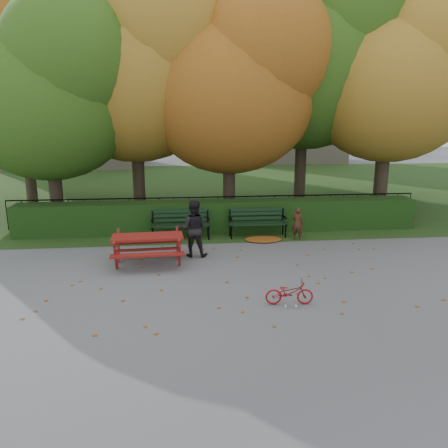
{
  "coord_description": "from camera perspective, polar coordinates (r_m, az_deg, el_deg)",
  "views": [
    {
      "loc": [
        -1.33,
        -9.44,
        3.63
      ],
      "look_at": [
        -0.2,
        1.34,
        1.0
      ],
      "focal_mm": 35.0,
      "sensor_mm": 36.0,
      "label": 1
    }
  ],
  "objects": [
    {
      "name": "tree_c",
      "position": [
        15.6,
        2.1,
        18.02
      ],
      "size": [
        6.3,
        6.0,
        8.0
      ],
      "color": "black",
      "rests_on": "ground"
    },
    {
      "name": "grass_strip",
      "position": [
        23.76,
        -2.73,
        4.85
      ],
      "size": [
        90.0,
        90.0,
        0.0
      ],
      "primitive_type": "plane",
      "color": "#203D13",
      "rests_on": "ground"
    },
    {
      "name": "building_left",
      "position": [
        36.47,
        -19.18,
        19.03
      ],
      "size": [
        10.0,
        7.0,
        15.0
      ],
      "primitive_type": "cube",
      "color": "tan",
      "rests_on": "ground"
    },
    {
      "name": "child",
      "position": [
        13.51,
        9.57,
        0.08
      ],
      "size": [
        0.43,
        0.37,
        1.01
      ],
      "primitive_type": "imported",
      "rotation": [
        0.0,
        0.0,
        2.74
      ],
      "color": "#3F2114",
      "rests_on": "ground"
    },
    {
      "name": "tree_a",
      "position": [
        15.53,
        -21.23,
        16.04
      ],
      "size": [
        5.88,
        5.6,
        7.48
      ],
      "color": "black",
      "rests_on": "ground"
    },
    {
      "name": "iron_fence",
      "position": [
        15.12,
        -0.82,
        1.83
      ],
      "size": [
        14.0,
        0.04,
        1.02
      ],
      "color": "black",
      "rests_on": "ground"
    },
    {
      "name": "tree_d",
      "position": [
        17.62,
        12.07,
        21.03
      ],
      "size": [
        7.14,
        6.8,
        9.58
      ],
      "color": "black",
      "rests_on": "ground"
    },
    {
      "name": "leaf_scatter",
      "position": [
        10.48,
        1.68,
        -6.6
      ],
      "size": [
        9.0,
        5.7,
        0.01
      ],
      "primitive_type": null,
      "color": "#6E2E0D",
      "rests_on": "ground"
    },
    {
      "name": "ground",
      "position": [
        10.2,
        1.9,
        -7.21
      ],
      "size": [
        90.0,
        90.0,
        0.0
      ],
      "primitive_type": "plane",
      "color": "slate",
      "rests_on": "ground"
    },
    {
      "name": "bicycle",
      "position": [
        8.9,
        8.53,
        -8.84
      ],
      "size": [
        0.98,
        0.41,
        0.5
      ],
      "primitive_type": "imported",
      "rotation": [
        0.0,
        0.0,
        1.49
      ],
      "color": "maroon",
      "rests_on": "ground"
    },
    {
      "name": "picnic_table",
      "position": [
        11.2,
        -9.93,
        -2.33
      ],
      "size": [
        1.84,
        1.51,
        0.86
      ],
      "rotation": [
        0.0,
        0.0,
        0.05
      ],
      "color": "maroon",
      "rests_on": "ground"
    },
    {
      "name": "leaf_pile",
      "position": [
        13.38,
        5.15,
        -1.98
      ],
      "size": [
        1.13,
        0.79,
        0.08
      ],
      "primitive_type": "ellipsoid",
      "rotation": [
        0.0,
        0.0,
        0.0
      ],
      "color": "#6E2E0D",
      "rests_on": "ground"
    },
    {
      "name": "tree_b",
      "position": [
        16.32,
        -10.49,
        19.66
      ],
      "size": [
        6.72,
        6.4,
        8.79
      ],
      "color": "black",
      "rests_on": "ground"
    },
    {
      "name": "tree_e",
      "position": [
        17.18,
        22.32,
        17.53
      ],
      "size": [
        6.09,
        5.8,
        8.16
      ],
      "color": "black",
      "rests_on": "ground"
    },
    {
      "name": "bench_right",
      "position": [
        13.72,
        4.36,
        0.5
      ],
      "size": [
        1.8,
        0.57,
        0.88
      ],
      "color": "black",
      "rests_on": "ground"
    },
    {
      "name": "adult",
      "position": [
        11.69,
        -4.02,
        -0.59
      ],
      "size": [
        0.84,
        0.71,
        1.53
      ],
      "primitive_type": "imported",
      "rotation": [
        0.0,
        0.0,
        2.95
      ],
      "color": "black",
      "rests_on": "ground"
    },
    {
      "name": "bench_left",
      "position": [
        13.51,
        -5.71,
        0.26
      ],
      "size": [
        1.8,
        0.57,
        0.88
      ],
      "color": "black",
      "rests_on": "ground"
    },
    {
      "name": "tree_f",
      "position": [
        19.67,
        -24.46,
        18.51
      ],
      "size": [
        6.93,
        6.6,
        9.19
      ],
      "color": "black",
      "rests_on": "ground"
    },
    {
      "name": "building_right",
      "position": [
        38.66,
        8.35,
        17.02
      ],
      "size": [
        9.0,
        6.0,
        12.0
      ],
      "primitive_type": "cube",
      "color": "tan",
      "rests_on": "ground"
    },
    {
      "name": "tree_g",
      "position": [
        21.57,
        21.68,
        17.36
      ],
      "size": [
        6.3,
        6.0,
        8.55
      ],
      "color": "black",
      "rests_on": "ground"
    },
    {
      "name": "hedge",
      "position": [
        14.35,
        -0.54,
        1.04
      ],
      "size": [
        13.0,
        0.9,
        1.0
      ],
      "primitive_type": "cube",
      "color": "black",
      "rests_on": "ground"
    }
  ]
}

